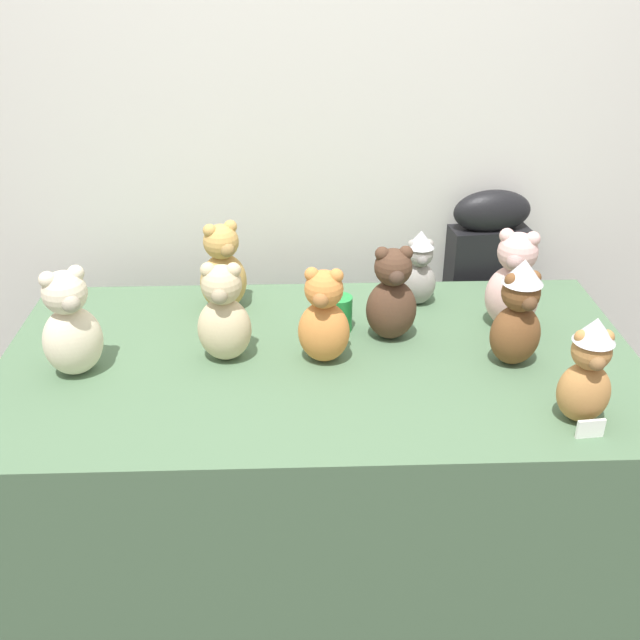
{
  "coord_description": "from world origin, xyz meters",
  "views": [
    {
      "loc": [
        -0.07,
        -1.59,
        1.81
      ],
      "look_at": [
        0.0,
        0.25,
        0.83
      ],
      "focal_mm": 41.72,
      "sensor_mm": 36.0,
      "label": 1
    }
  ],
  "objects_px": {
    "teddy_bear_blush": "(514,283)",
    "teddy_bear_ash": "(419,269)",
    "teddy_bear_sand": "(224,315)",
    "teddy_bear_caramel": "(588,372)",
    "instrument_case": "(480,316)",
    "party_cup_green": "(339,313)",
    "teddy_bear_honey": "(223,269)",
    "teddy_bear_cream": "(71,326)",
    "teddy_bear_chestnut": "(518,314)",
    "teddy_bear_ginger": "(324,319)",
    "teddy_bear_cocoa": "(392,296)",
    "display_table": "(320,454)"
  },
  "relations": [
    {
      "from": "teddy_bear_ash",
      "to": "teddy_bear_chestnut",
      "type": "height_order",
      "value": "teddy_bear_chestnut"
    },
    {
      "from": "party_cup_green",
      "to": "teddy_bear_honey",
      "type": "bearing_deg",
      "value": 156.25
    },
    {
      "from": "teddy_bear_ginger",
      "to": "teddy_bear_blush",
      "type": "xyz_separation_m",
      "value": [
        0.58,
        0.18,
        0.01
      ]
    },
    {
      "from": "teddy_bear_honey",
      "to": "teddy_bear_chestnut",
      "type": "xyz_separation_m",
      "value": [
        0.84,
        -0.37,
        0.02
      ]
    },
    {
      "from": "display_table",
      "to": "instrument_case",
      "type": "relative_size",
      "value": 1.85
    },
    {
      "from": "teddy_bear_ash",
      "to": "teddy_bear_blush",
      "type": "bearing_deg",
      "value": -36.2
    },
    {
      "from": "display_table",
      "to": "teddy_bear_sand",
      "type": "height_order",
      "value": "teddy_bear_sand"
    },
    {
      "from": "display_table",
      "to": "teddy_bear_cocoa",
      "type": "bearing_deg",
      "value": 27.0
    },
    {
      "from": "instrument_case",
      "to": "teddy_bear_blush",
      "type": "relative_size",
      "value": 3.15
    },
    {
      "from": "instrument_case",
      "to": "teddy_bear_sand",
      "type": "xyz_separation_m",
      "value": [
        -0.9,
        -0.62,
        0.34
      ]
    },
    {
      "from": "instrument_case",
      "to": "teddy_bear_ash",
      "type": "xyz_separation_m",
      "value": [
        -0.3,
        -0.29,
        0.33
      ]
    },
    {
      "from": "display_table",
      "to": "teddy_bear_honey",
      "type": "bearing_deg",
      "value": 132.74
    },
    {
      "from": "display_table",
      "to": "teddy_bear_chestnut",
      "type": "height_order",
      "value": "teddy_bear_chestnut"
    },
    {
      "from": "teddy_bear_sand",
      "to": "teddy_bear_caramel",
      "type": "relative_size",
      "value": 1.03
    },
    {
      "from": "teddy_bear_caramel",
      "to": "teddy_bear_chestnut",
      "type": "height_order",
      "value": "teddy_bear_chestnut"
    },
    {
      "from": "display_table",
      "to": "teddy_bear_sand",
      "type": "xyz_separation_m",
      "value": [
        -0.27,
        0.0,
        0.49
      ]
    },
    {
      "from": "teddy_bear_blush",
      "to": "teddy_bear_honey",
      "type": "bearing_deg",
      "value": -166.95
    },
    {
      "from": "teddy_bear_blush",
      "to": "teddy_bear_ash",
      "type": "bearing_deg",
      "value": 170.0
    },
    {
      "from": "teddy_bear_caramel",
      "to": "teddy_bear_ginger",
      "type": "bearing_deg",
      "value": 154.72
    },
    {
      "from": "instrument_case",
      "to": "teddy_bear_ash",
      "type": "relative_size",
      "value": 3.94
    },
    {
      "from": "instrument_case",
      "to": "teddy_bear_cocoa",
      "type": "relative_size",
      "value": 3.39
    },
    {
      "from": "teddy_bear_caramel",
      "to": "teddy_bear_ash",
      "type": "bearing_deg",
      "value": 116.17
    },
    {
      "from": "teddy_bear_honey",
      "to": "display_table",
      "type": "bearing_deg",
      "value": -75.01
    },
    {
      "from": "instrument_case",
      "to": "teddy_bear_chestnut",
      "type": "distance_m",
      "value": 0.77
    },
    {
      "from": "display_table",
      "to": "teddy_bear_sand",
      "type": "distance_m",
      "value": 0.56
    },
    {
      "from": "teddy_bear_ash",
      "to": "display_table",
      "type": "bearing_deg",
      "value": -138.03
    },
    {
      "from": "teddy_bear_honey",
      "to": "instrument_case",
      "type": "bearing_deg",
      "value": -9.63
    },
    {
      "from": "teddy_bear_sand",
      "to": "display_table",
      "type": "bearing_deg",
      "value": 1.78
    },
    {
      "from": "teddy_bear_sand",
      "to": "teddy_bear_chestnut",
      "type": "distance_m",
      "value": 0.81
    },
    {
      "from": "teddy_bear_cream",
      "to": "teddy_bear_sand",
      "type": "xyz_separation_m",
      "value": [
        0.41,
        0.06,
        -0.01
      ]
    },
    {
      "from": "teddy_bear_cream",
      "to": "teddy_bear_cocoa",
      "type": "bearing_deg",
      "value": -20.08
    },
    {
      "from": "teddy_bear_ginger",
      "to": "teddy_bear_blush",
      "type": "distance_m",
      "value": 0.61
    },
    {
      "from": "teddy_bear_honey",
      "to": "teddy_bear_blush",
      "type": "distance_m",
      "value": 0.9
    },
    {
      "from": "teddy_bear_ginger",
      "to": "teddy_bear_cocoa",
      "type": "xyz_separation_m",
      "value": [
        0.21,
        0.12,
        0.0
      ]
    },
    {
      "from": "teddy_bear_caramel",
      "to": "teddy_bear_blush",
      "type": "relative_size",
      "value": 0.91
    },
    {
      "from": "instrument_case",
      "to": "teddy_bear_caramel",
      "type": "relative_size",
      "value": 3.45
    },
    {
      "from": "teddy_bear_caramel",
      "to": "party_cup_green",
      "type": "xyz_separation_m",
      "value": [
        -0.58,
        0.49,
        -0.09
      ]
    },
    {
      "from": "teddy_bear_cream",
      "to": "teddy_bear_caramel",
      "type": "relative_size",
      "value": 1.09
    },
    {
      "from": "instrument_case",
      "to": "teddy_bear_honey",
      "type": "xyz_separation_m",
      "value": [
        -0.92,
        -0.3,
        0.34
      ]
    },
    {
      "from": "teddy_bear_ginger",
      "to": "teddy_bear_blush",
      "type": "relative_size",
      "value": 0.9
    },
    {
      "from": "teddy_bear_chestnut",
      "to": "teddy_bear_blush",
      "type": "xyz_separation_m",
      "value": [
        0.05,
        0.21,
        -0.01
      ]
    },
    {
      "from": "teddy_bear_cream",
      "to": "teddy_bear_chestnut",
      "type": "height_order",
      "value": "teddy_bear_chestnut"
    },
    {
      "from": "teddy_bear_ash",
      "to": "instrument_case",
      "type": "bearing_deg",
      "value": 40.9
    },
    {
      "from": "teddy_bear_caramel",
      "to": "teddy_bear_blush",
      "type": "xyz_separation_m",
      "value": [
        -0.05,
        0.49,
        0.01
      ]
    },
    {
      "from": "teddy_bear_cream",
      "to": "teddy_bear_chestnut",
      "type": "bearing_deg",
      "value": -30.3
    },
    {
      "from": "teddy_bear_sand",
      "to": "teddy_bear_caramel",
      "type": "xyz_separation_m",
      "value": [
        0.91,
        -0.33,
        0.0
      ]
    },
    {
      "from": "instrument_case",
      "to": "teddy_bear_honey",
      "type": "relative_size",
      "value": 3.38
    },
    {
      "from": "teddy_bear_caramel",
      "to": "teddy_bear_sand",
      "type": "bearing_deg",
      "value": 161.07
    },
    {
      "from": "instrument_case",
      "to": "teddy_bear_chestnut",
      "type": "height_order",
      "value": "teddy_bear_chestnut"
    },
    {
      "from": "teddy_bear_cocoa",
      "to": "teddy_bear_blush",
      "type": "xyz_separation_m",
      "value": [
        0.37,
        0.06,
        0.01
      ]
    }
  ]
}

